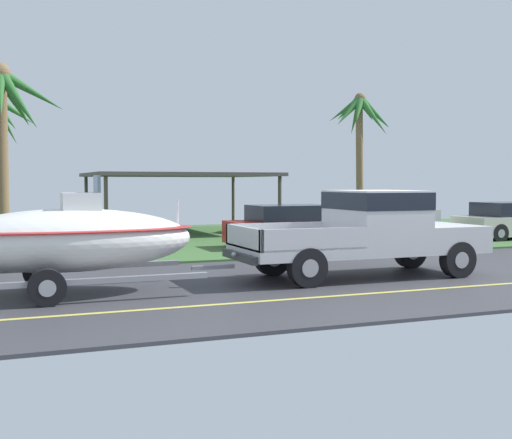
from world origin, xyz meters
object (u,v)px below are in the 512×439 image
(pickup_truck_towing, at_px, (375,229))
(parked_pickup_background, at_px, (371,212))
(palm_tree_near_left, at_px, (361,122))
(carport_awning, at_px, (178,176))
(boat_on_trailer, at_px, (68,240))
(parked_sedan_far, at_px, (293,227))
(palm_tree_near_right, at_px, (0,111))

(pickup_truck_towing, bearing_deg, parked_pickup_background, 58.91)
(palm_tree_near_left, bearing_deg, carport_awning, 169.79)
(palm_tree_near_left, bearing_deg, parked_pickup_background, -115.58)
(pickup_truck_towing, distance_m, palm_tree_near_left, 14.01)
(parked_pickup_background, relative_size, carport_awning, 0.77)
(boat_on_trailer, relative_size, palm_tree_near_left, 1.00)
(pickup_truck_towing, bearing_deg, palm_tree_near_left, 60.66)
(parked_sedan_far, bearing_deg, palm_tree_near_left, 43.45)
(parked_pickup_background, xyz_separation_m, parked_sedan_far, (-3.76, -1.44, -0.34))
(pickup_truck_towing, xyz_separation_m, palm_tree_near_left, (6.63, 11.79, 3.62))
(boat_on_trailer, xyz_separation_m, palm_tree_near_right, (-1.08, 6.29, 2.97))
(boat_on_trailer, distance_m, parked_sedan_far, 10.02)
(palm_tree_near_left, bearing_deg, parked_sedan_far, -136.55)
(parked_sedan_far, distance_m, carport_awning, 7.21)
(palm_tree_near_right, bearing_deg, carport_awning, 45.70)
(boat_on_trailer, xyz_separation_m, palm_tree_near_left, (13.28, 11.79, 3.65))
(parked_pickup_background, distance_m, palm_tree_near_left, 5.66)
(palm_tree_near_left, bearing_deg, boat_on_trailer, -138.39)
(carport_awning, bearing_deg, pickup_truck_towing, -85.60)
(parked_pickup_background, relative_size, parked_sedan_far, 1.26)
(pickup_truck_towing, relative_size, parked_pickup_background, 1.07)
(boat_on_trailer, bearing_deg, parked_pickup_background, 34.70)
(parked_pickup_background, bearing_deg, boat_on_trailer, -145.30)
(parked_sedan_far, bearing_deg, parked_pickup_background, 20.92)
(parked_sedan_far, relative_size, palm_tree_near_left, 0.74)
(boat_on_trailer, xyz_separation_m, parked_sedan_far, (7.65, 6.46, -0.36))
(parked_sedan_far, xyz_separation_m, carport_awning, (-2.02, 6.71, 1.70))
(pickup_truck_towing, height_order, carport_awning, carport_awning)
(palm_tree_near_left, height_order, palm_tree_near_right, palm_tree_near_left)
(parked_pickup_background, height_order, carport_awning, carport_awning)
(pickup_truck_towing, bearing_deg, parked_sedan_far, 81.20)
(boat_on_trailer, bearing_deg, pickup_truck_towing, -0.00)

